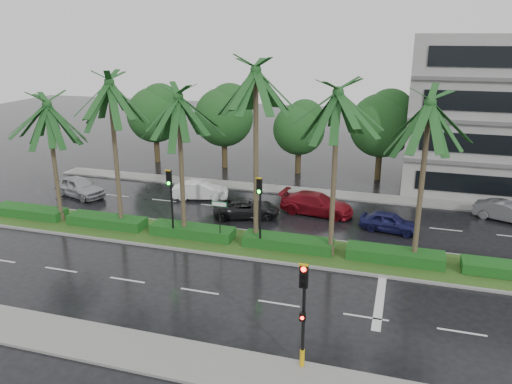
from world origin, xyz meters
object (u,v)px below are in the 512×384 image
(car_white, at_px, (200,190))
(car_red, at_px, (317,204))
(car_blue, at_px, (389,222))
(street_sign, at_px, (219,212))
(car_silver, at_px, (79,187))
(car_grey, at_px, (506,211))
(car_darkgrey, at_px, (246,208))
(signal_near, at_px, (303,311))
(signal_median_left, at_px, (170,194))

(car_white, distance_m, car_red, 9.02)
(car_blue, bearing_deg, street_sign, 127.46)
(car_white, bearing_deg, car_silver, 86.83)
(street_sign, distance_m, car_red, 8.44)
(car_silver, distance_m, car_grey, 30.72)
(car_white, bearing_deg, car_red, -110.42)
(car_darkgrey, bearing_deg, car_white, 40.88)
(street_sign, height_order, car_darkgrey, street_sign)
(car_darkgrey, relative_size, car_red, 0.88)
(signal_near, height_order, car_grey, signal_near)
(car_red, xyz_separation_m, car_blue, (5.00, -1.80, -0.11))
(signal_near, relative_size, car_red, 0.85)
(car_darkgrey, distance_m, car_grey, 17.40)
(car_red, relative_size, car_grey, 1.28)
(street_sign, distance_m, car_silver, 14.77)
(car_darkgrey, relative_size, car_grey, 1.13)
(street_sign, bearing_deg, car_darkgrey, 90.00)
(street_sign, bearing_deg, car_grey, 29.08)
(signal_near, bearing_deg, car_darkgrey, 115.18)
(car_grey, bearing_deg, car_red, 121.74)
(car_silver, bearing_deg, car_red, -66.45)
(car_silver, relative_size, car_blue, 1.22)
(car_silver, distance_m, car_darkgrey, 13.64)
(car_white, bearing_deg, car_darkgrey, -136.65)
(car_white, height_order, car_grey, car_white)
(signal_median_left, height_order, car_blue, signal_median_left)
(signal_median_left, bearing_deg, car_darkgrey, 60.03)
(car_red, bearing_deg, car_darkgrey, 120.79)
(car_grey, bearing_deg, car_silver, 118.10)
(signal_near, height_order, street_sign, signal_near)
(signal_near, xyz_separation_m, car_darkgrey, (-7.00, 14.89, -1.88))
(car_darkgrey, distance_m, car_blue, 9.50)
(signal_near, bearing_deg, street_sign, 125.34)
(signal_median_left, relative_size, car_grey, 1.09)
(car_silver, bearing_deg, car_darkgrey, -73.25)
(car_darkgrey, xyz_separation_m, car_blue, (9.50, 0.18, 0.00))
(signal_median_left, bearing_deg, car_white, 100.84)
(signal_median_left, xyz_separation_m, car_grey, (19.85, 9.55, -2.34))
(car_white, bearing_deg, car_grey, -101.71)
(car_silver, height_order, car_blue, car_silver)
(signal_near, height_order, car_white, signal_near)
(street_sign, bearing_deg, car_blue, 28.71)
(car_white, bearing_deg, car_blue, -116.24)
(street_sign, bearing_deg, car_white, 120.45)
(street_sign, distance_m, car_grey, 19.34)
(car_red, bearing_deg, signal_median_left, 140.75)
(street_sign, bearing_deg, signal_median_left, -176.53)
(signal_near, bearing_deg, car_blue, 80.58)
(car_darkgrey, distance_m, car_red, 4.92)
(signal_near, bearing_deg, car_red, 98.43)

